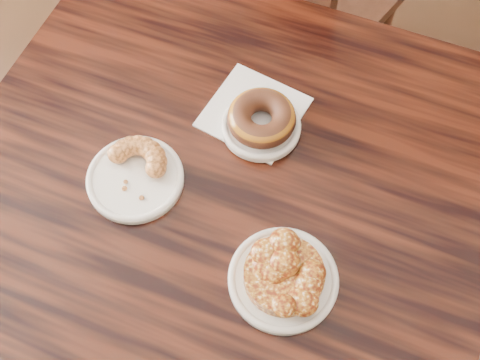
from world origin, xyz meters
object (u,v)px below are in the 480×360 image
at_px(cruller_fragment, 133,173).
at_px(glazed_donut, 262,118).
at_px(chair_far, 295,0).
at_px(apple_fritter, 284,274).
at_px(cafe_table, 223,266).

bearing_deg(cruller_fragment, glazed_donut, 48.86).
xyz_separation_m(chair_far, cruller_fragment, (-0.02, -0.79, 0.33)).
distance_m(chair_far, glazed_donut, 0.71).
bearing_deg(glazed_donut, apple_fritter, -60.67).
height_order(cafe_table, apple_fritter, apple_fritter).
height_order(glazed_donut, cruller_fragment, glazed_donut).
bearing_deg(chair_far, cafe_table, 115.04).
distance_m(glazed_donut, cruller_fragment, 0.24).
xyz_separation_m(apple_fritter, cruller_fragment, (-0.30, 0.07, -0.00)).
xyz_separation_m(glazed_donut, apple_fritter, (0.14, -0.25, -0.00)).
bearing_deg(apple_fritter, chair_far, 108.04).
height_order(cafe_table, cruller_fragment, cruller_fragment).
relative_size(apple_fritter, cruller_fragment, 1.42).
height_order(cafe_table, chair_far, chair_far).
bearing_deg(cruller_fragment, apple_fritter, -12.71).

